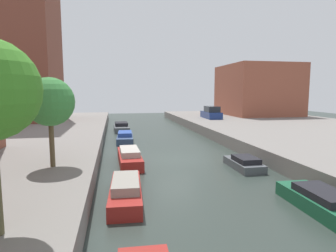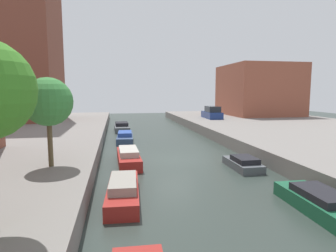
# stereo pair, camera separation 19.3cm
# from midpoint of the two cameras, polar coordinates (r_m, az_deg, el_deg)

# --- Properties ---
(ground_plane) EXTENTS (84.00, 84.00, 0.00)m
(ground_plane) POSITION_cam_midpoint_polar(r_m,az_deg,el_deg) (19.22, 1.21, -6.74)
(ground_plane) COLOR #2D3833
(apartment_tower_far) EXTENTS (10.00, 9.80, 23.52)m
(apartment_tower_far) POSITION_cam_midpoint_polar(r_m,az_deg,el_deg) (40.78, -29.38, 17.70)
(apartment_tower_far) COLOR brown
(apartment_tower_far) RESTS_ON quay_left
(low_block_right) EXTENTS (10.00, 10.94, 7.66)m
(low_block_right) POSITION_cam_midpoint_polar(r_m,az_deg,el_deg) (46.31, 17.49, 6.97)
(low_block_right) COLOR brown
(low_block_right) RESTS_ON quay_right
(street_tree_2) EXTENTS (2.28, 2.28, 4.23)m
(street_tree_2) POSITION_cam_midpoint_polar(r_m,az_deg,el_deg) (14.27, -23.20, 4.46)
(street_tree_2) COLOR brown
(street_tree_2) RESTS_ON quay_left
(parked_car) EXTENTS (2.00, 4.73, 1.64)m
(parked_car) POSITION_cam_midpoint_polar(r_m,az_deg,el_deg) (38.46, 8.62, 2.59)
(parked_car) COLOR navy
(parked_car) RESTS_ON quay_right
(moored_boat_left_2) EXTENTS (1.52, 4.50, 0.96)m
(moored_boat_left_2) POSITION_cam_midpoint_polar(r_m,az_deg,el_deg) (12.31, -9.02, -12.79)
(moored_boat_left_2) COLOR maroon
(moored_boat_left_2) RESTS_ON ground_plane
(moored_boat_left_3) EXTENTS (1.42, 4.63, 1.02)m
(moored_boat_left_3) POSITION_cam_midpoint_polar(r_m,az_deg,el_deg) (18.04, -8.12, -6.29)
(moored_boat_left_3) COLOR maroon
(moored_boat_left_3) RESTS_ON ground_plane
(moored_boat_left_4) EXTENTS (1.62, 4.13, 0.94)m
(moored_boat_left_4) POSITION_cam_midpoint_polar(r_m,az_deg,el_deg) (25.90, -8.92, -2.36)
(moored_boat_left_4) COLOR #33476B
(moored_boat_left_4) RESTS_ON ground_plane
(moored_boat_left_5) EXTENTS (1.76, 4.29, 1.02)m
(moored_boat_left_5) POSITION_cam_midpoint_polar(r_m,az_deg,el_deg) (33.08, -9.60, -0.31)
(moored_boat_left_5) COLOR #4C5156
(moored_boat_left_5) RESTS_ON ground_plane
(moored_boat_right_2) EXTENTS (1.63, 4.17, 0.86)m
(moored_boat_right_2) POSITION_cam_midpoint_polar(r_m,az_deg,el_deg) (12.51, 28.48, -13.43)
(moored_boat_right_2) COLOR #195638
(moored_boat_right_2) RESTS_ON ground_plane
(moored_boat_right_3) EXTENTS (1.38, 3.05, 0.76)m
(moored_boat_right_3) POSITION_cam_midpoint_polar(r_m,az_deg,el_deg) (17.46, 14.88, -7.31)
(moored_boat_right_3) COLOR #4C5156
(moored_boat_right_3) RESTS_ON ground_plane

